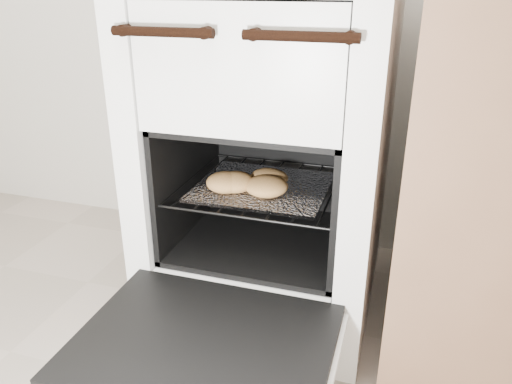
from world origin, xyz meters
TOP-DOWN VIEW (x-y plane):
  - stove at (-0.08, 1.16)m, footprint 0.61×0.68m
  - oven_door at (-0.08, 0.65)m, footprint 0.55×0.43m
  - oven_rack at (-0.08, 1.09)m, footprint 0.44×0.43m
  - foil_sheet at (-0.08, 1.07)m, footprint 0.35×0.30m
  - baked_rolls at (-0.10, 1.04)m, footprint 0.24×0.21m

SIDE VIEW (x-z plane):
  - oven_door at x=-0.08m, z-range 0.18..0.22m
  - oven_rack at x=-0.08m, z-range 0.39..0.39m
  - foil_sheet at x=-0.08m, z-range 0.39..0.40m
  - baked_rolls at x=-0.10m, z-range 0.40..0.45m
  - stove at x=-0.08m, z-range -0.01..0.92m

